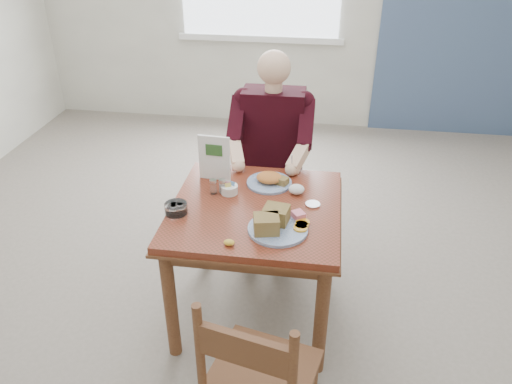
% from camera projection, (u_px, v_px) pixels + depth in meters
% --- Properties ---
extents(floor, '(6.00, 6.00, 0.00)m').
position_uv_depth(floor, '(256.00, 309.00, 3.06)').
color(floor, '#6D6458').
rests_on(floor, ground).
extents(lemon_wedge, '(0.06, 0.04, 0.03)m').
position_uv_depth(lemon_wedge, '(229.00, 242.00, 2.36)').
color(lemon_wedge, gold).
rests_on(lemon_wedge, table).
extents(napkin, '(0.09, 0.07, 0.06)m').
position_uv_depth(napkin, '(297.00, 189.00, 2.77)').
color(napkin, white).
rests_on(napkin, table).
extents(metal_dish, '(0.09, 0.09, 0.01)m').
position_uv_depth(metal_dish, '(313.00, 204.00, 2.68)').
color(metal_dish, silver).
rests_on(metal_dish, table).
extents(table, '(0.92, 0.92, 0.75)m').
position_uv_depth(table, '(256.00, 223.00, 2.73)').
color(table, maroon).
rests_on(table, ground).
extents(chair_far, '(0.42, 0.42, 0.95)m').
position_uv_depth(chair_far, '(273.00, 179.00, 3.49)').
color(chair_far, brown).
rests_on(chair_far, ground).
extents(chair_near, '(0.50, 0.50, 0.95)m').
position_uv_depth(chair_near, '(258.00, 382.00, 2.03)').
color(chair_near, brown).
rests_on(chair_near, ground).
extents(diner, '(0.53, 0.56, 1.39)m').
position_uv_depth(diner, '(272.00, 141.00, 3.25)').
color(diner, gray).
rests_on(diner, chair_far).
extents(near_plate, '(0.33, 0.32, 0.10)m').
position_uv_depth(near_plate, '(276.00, 223.00, 2.47)').
color(near_plate, white).
rests_on(near_plate, table).
extents(far_plate, '(0.34, 0.34, 0.07)m').
position_uv_depth(far_plate, '(270.00, 180.00, 2.86)').
color(far_plate, white).
rests_on(far_plate, table).
extents(caddy, '(0.11, 0.11, 0.07)m').
position_uv_depth(caddy, '(229.00, 189.00, 2.78)').
color(caddy, white).
rests_on(caddy, table).
extents(shakers, '(0.10, 0.06, 0.09)m').
position_uv_depth(shakers, '(218.00, 186.00, 2.77)').
color(shakers, white).
rests_on(shakers, table).
extents(creamer, '(0.16, 0.16, 0.05)m').
position_uv_depth(creamer, '(176.00, 208.00, 2.60)').
color(creamer, white).
rests_on(creamer, table).
extents(menu, '(0.19, 0.03, 0.27)m').
position_uv_depth(menu, '(214.00, 158.00, 2.86)').
color(menu, white).
rests_on(menu, table).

